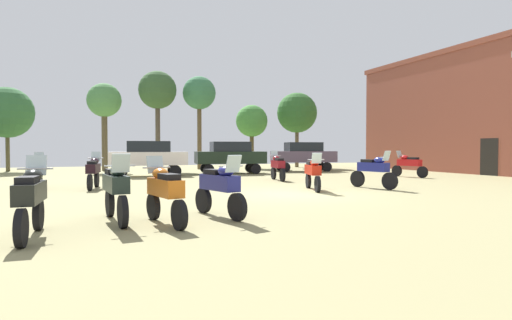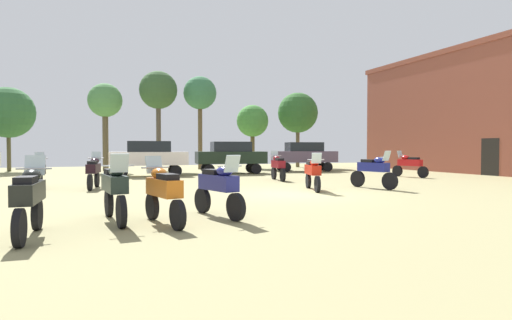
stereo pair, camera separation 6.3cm
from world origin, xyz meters
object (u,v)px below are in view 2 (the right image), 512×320
at_px(car_1, 231,155).
at_px(tree_4, 158,91).
at_px(motorcycle_5, 219,186).
at_px(motorcycle_9, 278,166).
at_px(brick_building, 510,109).
at_px(car_2, 149,156).
at_px(tree_1, 200,94).
at_px(motorcycle_11, 313,172).
at_px(tree_3, 8,113).
at_px(motorcycle_1, 115,188).
at_px(car_4, 304,154).
at_px(motorcycle_7, 374,170).
at_px(motorcycle_6, 409,164).
at_px(motorcycle_2, 40,171).
at_px(motorcycle_4, 29,197).
at_px(motorcycle_8, 163,191).
at_px(motorcycle_10, 94,171).
at_px(tree_6, 105,102).
at_px(tree_5, 298,113).
at_px(tree_2, 253,121).

xyz_separation_m(car_1, tree_4, (-3.61, 6.14, 4.58)).
height_order(motorcycle_5, motorcycle_9, motorcycle_9).
bearing_deg(car_1, brick_building, -103.82).
bearing_deg(car_2, tree_1, -30.68).
distance_m(motorcycle_11, tree_3, 23.48).
xyz_separation_m(brick_building, car_1, (-16.59, 5.98, -2.90)).
relative_size(brick_building, tree_4, 3.05).
xyz_separation_m(motorcycle_1, car_4, (13.08, 16.42, 0.43)).
height_order(motorcycle_9, motorcycle_11, motorcycle_9).
xyz_separation_m(motorcycle_9, tree_1, (-1.06, 12.15, 4.93)).
distance_m(motorcycle_7, tree_1, 18.18).
bearing_deg(motorcycle_6, tree_4, 119.45).
distance_m(motorcycle_2, motorcycle_7, 13.35).
bearing_deg(brick_building, tree_3, 155.16).
bearing_deg(motorcycle_4, car_2, 79.20).
bearing_deg(motorcycle_8, brick_building, 11.79).
relative_size(motorcycle_10, car_1, 0.49).
relative_size(car_1, tree_4, 0.62).
bearing_deg(motorcycle_5, motorcycle_4, -1.09).
bearing_deg(tree_6, tree_5, 0.66).
relative_size(tree_2, tree_3, 0.88).
relative_size(motorcycle_1, tree_5, 0.37).
distance_m(motorcycle_6, motorcycle_9, 7.78).
bearing_deg(motorcycle_5, car_1, -123.95).
height_order(motorcycle_4, car_4, car_4).
height_order(motorcycle_9, tree_3, tree_3).
distance_m(motorcycle_1, motorcycle_7, 10.91).
bearing_deg(car_4, tree_1, 59.62).
bearing_deg(motorcycle_10, motorcycle_1, -77.42).
relative_size(car_4, tree_5, 0.73).
xyz_separation_m(motorcycle_9, tree_3, (-14.05, 14.11, 3.32)).
xyz_separation_m(motorcycle_5, tree_3, (-8.29, 23.74, 3.32)).
xyz_separation_m(motorcycle_11, tree_3, (-13.32, 19.06, 3.33)).
xyz_separation_m(brick_building, motorcycle_1, (-24.13, -9.65, -3.33)).
relative_size(motorcycle_8, car_2, 0.47).
bearing_deg(motorcycle_5, car_4, -138.65).
bearing_deg(tree_2, motorcycle_10, -130.02).
distance_m(car_1, tree_2, 8.32).
bearing_deg(motorcycle_4, motorcycle_8, 13.92).
height_order(motorcycle_6, tree_2, tree_2).
height_order(motorcycle_1, tree_6, tree_6).
bearing_deg(brick_building, car_2, 165.83).
xyz_separation_m(motorcycle_4, motorcycle_6, (17.34, 10.24, -0.01)).
height_order(motorcycle_6, motorcycle_7, motorcycle_7).
xyz_separation_m(car_1, car_2, (-5.07, -0.51, 0.00)).
bearing_deg(motorcycle_9, tree_3, 141.94).
distance_m(motorcycle_5, motorcycle_8, 1.45).
distance_m(motorcycle_9, tree_4, 13.90).
bearing_deg(motorcycle_6, motorcycle_10, 169.49).
bearing_deg(motorcycle_10, car_1, 52.30).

